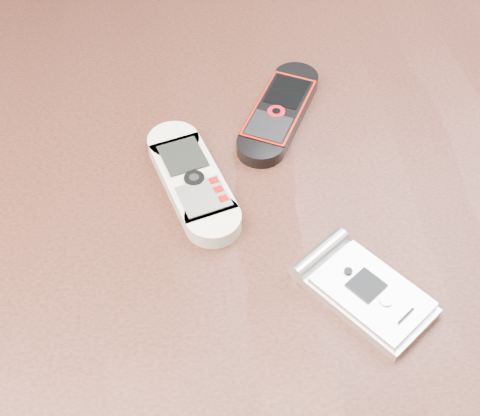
# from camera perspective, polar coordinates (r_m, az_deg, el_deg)

# --- Properties ---
(table) EXTENTS (1.20, 0.80, 0.75)m
(table) POSITION_cam_1_polar(r_m,az_deg,el_deg) (0.67, -0.43, -6.41)
(table) COLOR black
(table) RESTS_ON ground
(nokia_white) EXTENTS (0.09, 0.16, 0.02)m
(nokia_white) POSITION_cam_1_polar(r_m,az_deg,el_deg) (0.61, -4.08, 2.39)
(nokia_white) COLOR silver
(nokia_white) RESTS_ON table
(nokia_black_red) EXTENTS (0.11, 0.16, 0.02)m
(nokia_black_red) POSITION_cam_1_polar(r_m,az_deg,el_deg) (0.67, 3.35, 8.23)
(nokia_black_red) COLOR black
(nokia_black_red) RESTS_ON table
(motorola_razr) EXTENTS (0.12, 0.13, 0.02)m
(motorola_razr) POSITION_cam_1_polar(r_m,az_deg,el_deg) (0.54, 10.88, -7.11)
(motorola_razr) COLOR silver
(motorola_razr) RESTS_ON table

